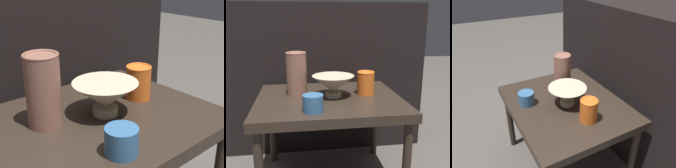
# 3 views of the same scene
# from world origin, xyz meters

# --- Properties ---
(ground_plane) EXTENTS (8.00, 8.00, 0.00)m
(ground_plane) POSITION_xyz_m (0.00, 0.00, 0.00)
(ground_plane) COLOR #4C4742
(table) EXTENTS (0.66, 0.55, 0.44)m
(table) POSITION_xyz_m (0.00, 0.00, 0.39)
(table) COLOR #2D231C
(table) RESTS_ON ground_plane
(couch_backdrop) EXTENTS (1.22, 0.50, 0.88)m
(couch_backdrop) POSITION_xyz_m (0.00, 0.56, 0.44)
(couch_backdrop) COLOR black
(couch_backdrop) RESTS_ON ground_plane
(bowl) EXTENTS (0.19, 0.19, 0.10)m
(bowl) POSITION_xyz_m (0.02, 0.00, 0.50)
(bowl) COLOR #C1B293
(bowl) RESTS_ON table
(vase_textured_left) EXTENTS (0.10, 0.10, 0.20)m
(vase_textured_left) POSITION_xyz_m (-0.14, 0.06, 0.54)
(vase_textured_left) COLOR brown
(vase_textured_left) RESTS_ON table
(vase_colorful_right) EXTENTS (0.08, 0.08, 0.11)m
(vase_colorful_right) POSITION_xyz_m (0.18, 0.02, 0.50)
(vase_colorful_right) COLOR orange
(vase_colorful_right) RESTS_ON table
(cup) EXTENTS (0.08, 0.08, 0.07)m
(cup) POSITION_xyz_m (-0.08, -0.18, 0.47)
(cup) COLOR #33608E
(cup) RESTS_ON table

